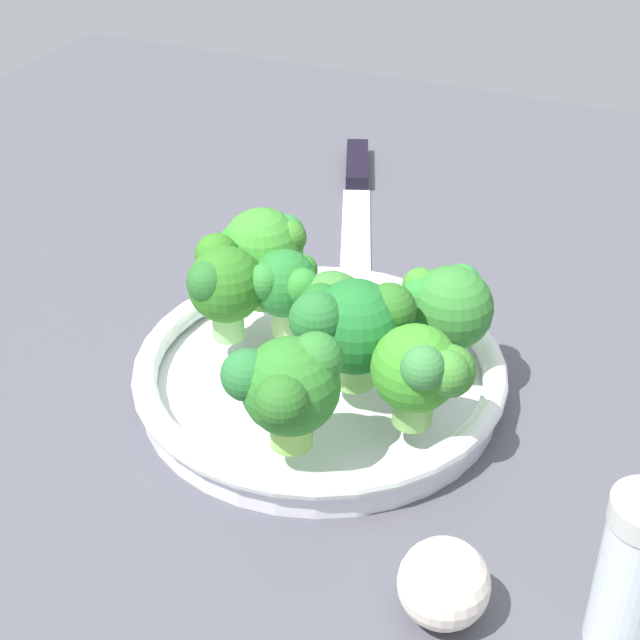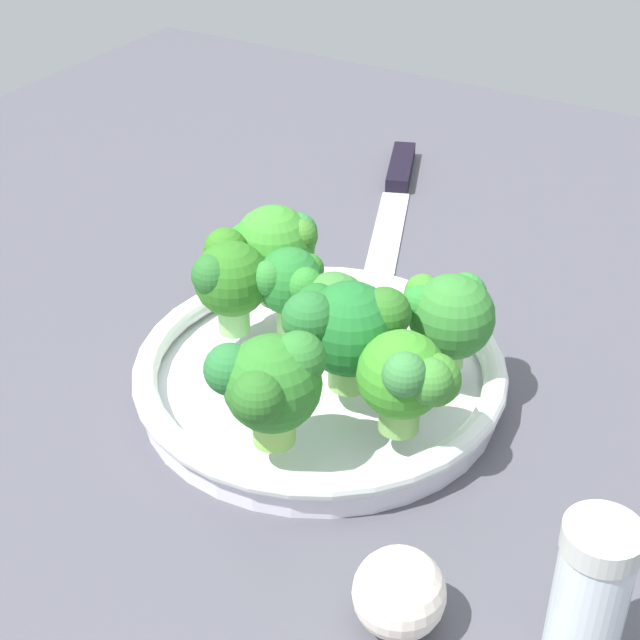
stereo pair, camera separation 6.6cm
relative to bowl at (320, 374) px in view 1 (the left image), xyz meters
The scene contains 13 objects.
ground_plane 3.93cm from the bowl, 139.54° to the left, with size 130.00×130.00×2.50cm, color #4A4953.
bowl is the anchor object (origin of this frame).
broccoli_floret_0 6.78cm from the bowl, 24.80° to the right, with size 4.78×5.09×6.45cm.
broccoli_floret_1 11.14cm from the bowl, 100.95° to the left, with size 6.67×6.91×7.48cm.
broccoli_floret_2 5.14cm from the bowl, 97.67° to the right, with size 5.81×5.46×5.98cm.
broccoli_floret_3 10.18cm from the bowl, 153.85° to the right, with size 6.40×6.35×6.75cm.
broccoli_floret_4 9.30cm from the bowl, ahead, with size 5.48×5.84×7.22cm.
broccoli_floret_5 10.02cm from the bowl, 35.30° to the right, with size 6.14×6.01×7.69cm.
broccoli_floret_6 11.19cm from the bowl, 153.76° to the left, with size 6.45×5.71×6.85cm.
broccoli_floret_7 7.13cm from the bowl, 147.46° to the left, with size 7.50×6.74×7.50cm.
knife 32.52cm from the bowl, 72.64° to the right, with size 11.97×25.63×1.50cm.
garlic_bulb 20.68cm from the bowl, 132.05° to the left, with size 4.96×4.96×4.96cm, color white.
pepper_shaker 26.50cm from the bowl, 150.24° to the left, with size 3.86×3.86×9.76cm.
Camera 1 is at (-20.02, 48.48, 42.24)cm, focal length 54.97 mm.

